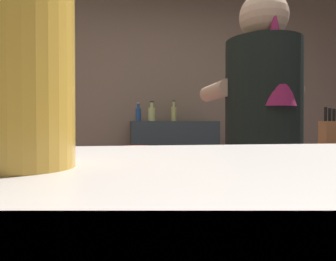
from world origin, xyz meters
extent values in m
cube|color=gray|center=(0.00, 2.20, 1.35)|extent=(5.20, 0.10, 2.70)
cube|color=#4D3330|center=(0.35, 0.56, 0.46)|extent=(2.10, 0.60, 0.92)
cube|color=#323D44|center=(0.13, 1.92, 0.57)|extent=(0.88, 0.36, 1.13)
cylinder|color=black|center=(0.22, 0.11, 1.17)|extent=(0.34, 0.34, 0.61)
sphere|color=tan|center=(0.22, 0.11, 1.58)|extent=(0.22, 0.22, 0.22)
cone|color=#8C1E4C|center=(0.22, 0.01, 1.38)|extent=(0.18, 0.18, 0.41)
cylinder|color=tan|center=(0.05, 0.27, 1.26)|extent=(0.08, 0.32, 0.08)
cylinder|color=tan|center=(0.39, 0.27, 1.26)|extent=(0.08, 0.32, 0.08)
cube|color=#966039|center=(0.84, 0.48, 1.02)|extent=(0.10, 0.08, 0.20)
cylinder|color=black|center=(0.81, 0.48, 1.16)|extent=(0.02, 0.02, 0.09)
cylinder|color=black|center=(0.84, 0.48, 1.16)|extent=(0.02, 0.02, 0.08)
cylinder|color=black|center=(0.86, 0.48, 1.16)|extent=(0.02, 0.02, 0.08)
cylinder|color=#D1492C|center=(-0.32, 0.53, 0.95)|extent=(0.21, 0.21, 0.06)
cube|color=silver|center=(0.50, 0.51, 0.92)|extent=(0.23, 0.12, 0.01)
cylinder|color=gold|center=(-0.50, -0.99, 1.12)|extent=(0.07, 0.07, 0.11)
cylinder|color=#29519E|center=(-0.23, 1.95, 1.20)|extent=(0.06, 0.06, 0.13)
cylinder|color=#29519E|center=(-0.23, 1.95, 1.29)|extent=(0.03, 0.03, 0.05)
cylinder|color=silver|center=(-0.23, 1.95, 1.32)|extent=(0.03, 0.03, 0.01)
cylinder|color=#C8D07F|center=(-0.11, 1.83, 1.20)|extent=(0.07, 0.07, 0.13)
cylinder|color=#C8D07F|center=(-0.11, 1.83, 1.29)|extent=(0.03, 0.03, 0.05)
cylinder|color=#333333|center=(-0.11, 1.83, 1.32)|extent=(0.04, 0.04, 0.01)
cylinder|color=#D7D279|center=(0.13, 1.95, 1.21)|extent=(0.06, 0.06, 0.15)
cylinder|color=#D7D279|center=(0.13, 1.95, 1.31)|extent=(0.03, 0.03, 0.06)
cylinder|color=#333333|center=(0.13, 1.95, 1.34)|extent=(0.03, 0.03, 0.01)
camera|label=1|loc=(-0.43, -1.20, 1.09)|focal=32.85mm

